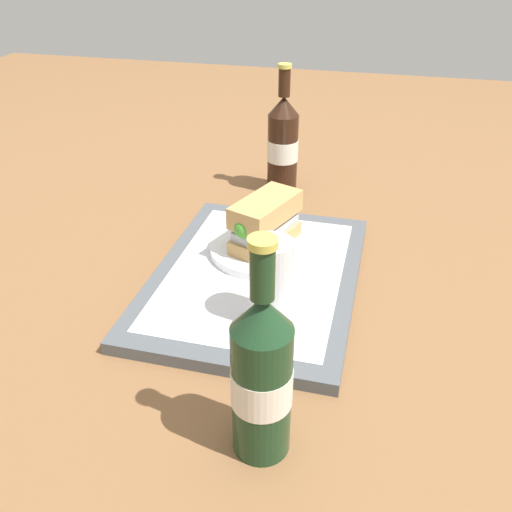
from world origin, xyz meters
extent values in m
plane|color=brown|center=(0.00, 0.00, 0.00)|extent=(3.00, 3.00, 0.00)
cube|color=#4C5156|center=(0.00, 0.00, 0.01)|extent=(0.44, 0.32, 0.02)
cube|color=silver|center=(0.00, 0.00, 0.02)|extent=(0.38, 0.27, 0.00)
cylinder|color=white|center=(-0.06, 0.00, 0.03)|extent=(0.19, 0.19, 0.01)
cube|color=tan|center=(-0.06, 0.00, 0.05)|extent=(0.14, 0.11, 0.02)
cube|color=#9EA3A8|center=(-0.06, 0.00, 0.07)|extent=(0.13, 0.09, 0.02)
cube|color=silver|center=(-0.06, 0.00, 0.08)|extent=(0.12, 0.09, 0.01)
sphere|color=#47932D|center=(-0.02, -0.02, 0.09)|extent=(0.04, 0.04, 0.04)
cube|color=tan|center=(-0.06, 0.00, 0.10)|extent=(0.14, 0.11, 0.04)
cylinder|color=silver|center=(0.11, 0.05, 0.02)|extent=(0.06, 0.06, 0.01)
cylinder|color=silver|center=(0.11, 0.05, 0.04)|extent=(0.01, 0.01, 0.02)
cylinder|color=silver|center=(0.11, 0.05, 0.10)|extent=(0.06, 0.06, 0.09)
cylinder|color=gold|center=(0.11, 0.05, 0.07)|extent=(0.06, 0.06, 0.04)
cylinder|color=white|center=(0.11, 0.05, 0.09)|extent=(0.05, 0.05, 0.01)
cylinder|color=#19381E|center=(0.31, 0.08, 0.08)|extent=(0.06, 0.06, 0.17)
cylinder|color=silver|center=(0.31, 0.08, 0.09)|extent=(0.07, 0.07, 0.05)
cone|color=#19381E|center=(0.31, 0.08, 0.18)|extent=(0.06, 0.06, 0.04)
cylinder|color=#19381E|center=(0.31, 0.08, 0.23)|extent=(0.02, 0.02, 0.05)
cylinder|color=#BFB74C|center=(0.31, 0.08, 0.26)|extent=(0.03, 0.03, 0.01)
cylinder|color=black|center=(-0.36, -0.03, 0.08)|extent=(0.06, 0.06, 0.17)
cylinder|color=silver|center=(-0.36, -0.03, 0.09)|extent=(0.07, 0.07, 0.05)
cone|color=black|center=(-0.36, -0.03, 0.18)|extent=(0.06, 0.06, 0.04)
cylinder|color=black|center=(-0.36, -0.03, 0.23)|extent=(0.02, 0.02, 0.05)
cylinder|color=#BFB74C|center=(-0.36, -0.03, 0.26)|extent=(0.03, 0.03, 0.01)
camera|label=1|loc=(0.71, 0.18, 0.50)|focal=38.06mm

